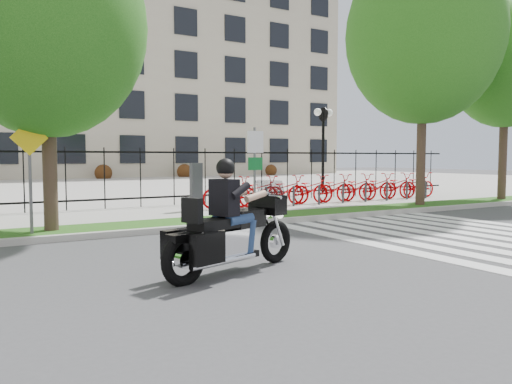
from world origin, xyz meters
TOP-DOWN VIEW (x-y plane):
  - ground at (0.00, 0.00)m, footprint 120.00×120.00m
  - curb at (0.00, 4.10)m, footprint 60.00×0.20m
  - grass_verge at (0.00, 4.95)m, footprint 60.00×1.50m
  - sidewalk at (0.00, 7.45)m, footprint 60.00×3.50m
  - plaza at (0.00, 25.00)m, footprint 80.00×34.00m
  - crosswalk_stripes at (4.83, 0.00)m, footprint 5.70×8.00m
  - iron_fence at (0.00, 9.20)m, footprint 30.00×0.06m
  - office_building at (0.00, 44.92)m, footprint 60.00×21.90m
  - lamp_post_right at (10.00, 12.00)m, footprint 1.06×0.70m
  - street_tree_1 at (-3.46, 4.95)m, footprint 4.50×4.50m
  - street_tree_2 at (8.82, 4.95)m, footprint 5.41×5.41m
  - street_tree_3 at (13.58, 4.95)m, footprint 4.31×4.31m
  - bike_share_station at (6.71, 7.20)m, footprint 11.18×0.89m
  - sign_pole_regulatory at (1.78, 4.58)m, footprint 0.50×0.09m
  - sign_pole_warning at (-3.92, 4.58)m, footprint 0.78×0.09m
  - motorcycle_rider at (-1.56, -0.40)m, footprint 2.74×1.31m

SIDE VIEW (x-z plane):
  - ground at x=0.00m, z-range 0.00..0.00m
  - crosswalk_stripes at x=4.83m, z-range 0.00..0.01m
  - plaza at x=0.00m, z-range 0.00..0.10m
  - curb at x=0.00m, z-range 0.00..0.15m
  - grass_verge at x=0.00m, z-range 0.00..0.15m
  - sidewalk at x=0.00m, z-range 0.00..0.15m
  - bike_share_station at x=6.71m, z-range -0.07..1.43m
  - motorcycle_rider at x=-1.56m, z-range -0.36..1.82m
  - iron_fence at x=0.00m, z-range 0.15..2.15m
  - sign_pole_regulatory at x=1.78m, z-range 0.49..2.99m
  - sign_pole_warning at x=-3.92m, z-range 0.50..2.99m
  - lamp_post_right at x=10.00m, z-range 1.08..5.33m
  - street_tree_1 at x=-3.46m, z-range 1.20..8.49m
  - street_tree_3 at x=13.58m, z-range 1.57..9.39m
  - street_tree_2 at x=8.82m, z-range 1.56..10.62m
  - office_building at x=0.00m, z-range -0.11..20.04m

